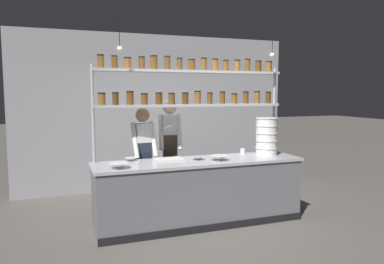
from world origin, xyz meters
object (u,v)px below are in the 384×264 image
Objects in this scene: spice_shelf_unit at (191,90)px; chef_center at (170,146)px; prep_bowl_center_front at (118,166)px; prep_bowl_near_right at (198,158)px; container_stack at (267,136)px; prep_bowl_near_left at (219,158)px; serving_cup_front at (243,151)px; chef_left at (143,155)px; cutting_board at (169,159)px; prep_bowl_center_back at (131,159)px.

spice_shelf_unit is 1.64× the size of chef_center.
prep_bowl_center_front is 1.19m from prep_bowl_near_right.
prep_bowl_near_left is (-0.88, -0.20, -0.25)m from container_stack.
prep_bowl_near_left is at bearing -146.42° from serving_cup_front.
prep_bowl_near_left is at bearing -167.56° from container_stack.
prep_bowl_center_front is (-2.31, -0.27, -0.25)m from container_stack.
chef_left is at bearing 144.21° from prep_bowl_near_left.
prep_bowl_near_right reaches higher than cutting_board.
prep_bowl_near_right is (0.40, -0.13, 0.01)m from cutting_board.
cutting_board is (-0.39, -0.18, -0.98)m from spice_shelf_unit.
container_stack reaches higher than serving_cup_front.
chef_center reaches higher than cutting_board.
chef_left reaches higher than container_stack.
container_stack is (1.34, -0.70, 0.18)m from chef_center.
chef_center is 3.07× the size of container_stack.
serving_cup_front is at bearing -14.59° from chef_center.
spice_shelf_unit reaches higher than prep_bowl_center_back.
prep_bowl_near_left is 1.25m from prep_bowl_center_back.
prep_bowl_center_front is (-0.49, -0.75, 0.01)m from chef_left.
container_stack is 2.09m from prep_bowl_center_back.
container_stack is at bearing 6.76° from prep_bowl_center_front.
prep_bowl_center_back is 1.76m from serving_cup_front.
container_stack is 1.18m from prep_bowl_near_right.
prep_bowl_near_left reaches higher than cutting_board.
container_stack reaches higher than prep_bowl_near_left.
chef_center is at bearing 153.46° from serving_cup_front.
chef_center reaches higher than prep_bowl_center_back.
spice_shelf_unit is 17.09× the size of prep_bowl_center_back.
container_stack is 1.43× the size of cutting_board.
container_stack is at bearing 2.20° from prep_bowl_near_right.
chef_left is 1.16m from prep_bowl_near_left.
spice_shelf_unit is at bearing 24.57° from prep_bowl_center_front.
chef_center reaches higher than serving_cup_front.
prep_bowl_center_front reaches higher than prep_bowl_center_back.
prep_bowl_center_back is 0.95m from prep_bowl_near_right.
container_stack is 3.39× the size of prep_bowl_center_back.
chef_left is (-0.67, 0.22, -0.97)m from spice_shelf_unit.
spice_shelf_unit is 5.04× the size of container_stack.
serving_cup_front is at bearing -18.25° from chef_left.
serving_cup_front reaches higher than prep_bowl_center_front.
prep_bowl_center_back is (-1.18, 0.40, -0.01)m from prep_bowl_near_left.
cutting_board is at bearing 176.97° from container_stack.
container_stack is 0.43m from serving_cup_front.
serving_cup_front is (1.76, -0.01, 0.02)m from prep_bowl_center_back.
cutting_board is at bearing -12.89° from prep_bowl_center_back.
prep_bowl_near_left is at bearing -22.83° from cutting_board.
container_stack is at bearing 12.44° from prep_bowl_near_left.
spice_shelf_unit is at bearing 175.26° from serving_cup_front.
prep_bowl_center_back is at bearing 167.11° from cutting_board.
chef_left is 9.78× the size of prep_bowl_center_back.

